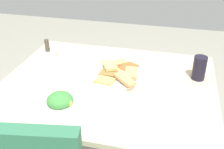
{
  "coord_description": "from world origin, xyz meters",
  "views": [
    {
      "loc": [
        -0.3,
        1.14,
        1.44
      ],
      "look_at": [
        -0.01,
        -0.03,
        0.76
      ],
      "focal_mm": 44.26,
      "sensor_mm": 36.0,
      "label": 1
    }
  ],
  "objects": [
    {
      "name": "spoon",
      "position": [
        0.39,
        0.13,
        0.74
      ],
      "size": [
        0.16,
        0.06,
        0.0
      ],
      "primitive_type": "cube",
      "rotation": [
        0.0,
        0.0,
        0.32
      ],
      "color": "silver",
      "rests_on": "paper_napkin"
    },
    {
      "name": "pide_platter",
      "position": [
        -0.03,
        -0.07,
        0.75
      ],
      "size": [
        0.29,
        0.29,
        0.04
      ],
      "color": "white",
      "rests_on": "dining_table"
    },
    {
      "name": "dining_table",
      "position": [
        0.0,
        0.0,
        0.65
      ],
      "size": [
        1.04,
        0.85,
        0.73
      ],
      "color": "beige",
      "rests_on": "ground_plane"
    },
    {
      "name": "salad_plate_greens",
      "position": [
        0.15,
        0.24,
        0.75
      ],
      "size": [
        0.19,
        0.19,
        0.06
      ],
      "color": "white",
      "rests_on": "dining_table"
    },
    {
      "name": "condiment_caddy",
      "position": [
        0.43,
        -0.25,
        0.76
      ],
      "size": [
        0.1,
        0.1,
        0.09
      ],
      "color": "#B2B2B7",
      "rests_on": "dining_table"
    },
    {
      "name": "fork",
      "position": [
        0.39,
        0.09,
        0.74
      ],
      "size": [
        0.16,
        0.07,
        0.0
      ],
      "primitive_type": "cube",
      "rotation": [
        0.0,
        0.0,
        0.38
      ],
      "color": "silver",
      "rests_on": "paper_napkin"
    },
    {
      "name": "soda_can",
      "position": [
        -0.43,
        -0.15,
        0.79
      ],
      "size": [
        0.08,
        0.08,
        0.12
      ],
      "primitive_type": "cylinder",
      "rotation": [
        0.0,
        0.0,
        6.13
      ],
      "color": "black",
      "rests_on": "dining_table"
    },
    {
      "name": "paper_napkin",
      "position": [
        0.39,
        0.11,
        0.73
      ],
      "size": [
        0.19,
        0.19,
        0.0
      ],
      "primitive_type": "cube",
      "rotation": [
        0.0,
        0.0,
        -0.28
      ],
      "color": "white",
      "rests_on": "dining_table"
    }
  ]
}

